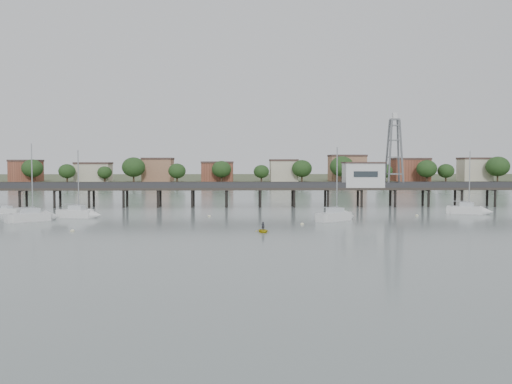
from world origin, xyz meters
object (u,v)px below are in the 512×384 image
sailboat_a (38,217)px  sailboat_c (340,216)px  pier (243,188)px  yellow_dinghy (263,232)px  sailboat_b (83,214)px  white_tender (10,211)px  sailboat_e (473,210)px  lattice_tower (394,153)px

sailboat_a → sailboat_c: (47.84, -0.71, 0.00)m
pier → yellow_dinghy: pier is taller
sailboat_a → sailboat_b: size_ratio=1.08×
white_tender → yellow_dinghy: (44.12, -27.86, -0.50)m
sailboat_e → lattice_tower: bearing=145.3°
lattice_tower → sailboat_e: size_ratio=1.31×
pier → lattice_tower: 32.34m
lattice_tower → yellow_dinghy: 53.20m
lattice_tower → sailboat_c: lattice_tower is taller
pier → sailboat_c: size_ratio=12.29×
sailboat_a → white_tender: 15.23m
lattice_tower → sailboat_b: (-58.48, -22.54, -10.45)m
sailboat_a → yellow_dinghy: bearing=-63.4°
pier → white_tender: bearing=-160.0°
lattice_tower → sailboat_a: size_ratio=1.21×
sailboat_a → sailboat_e: 74.23m
lattice_tower → sailboat_c: (-16.33, -28.10, -10.45)m
pier → sailboat_c: bearing=-61.6°
pier → sailboat_c: 32.09m
sailboat_a → sailboat_e: (73.60, 9.65, 0.01)m
lattice_tower → sailboat_e: 22.64m
pier → lattice_tower: size_ratio=9.68×
lattice_tower → yellow_dinghy: (-29.19, -43.07, -11.10)m
lattice_tower → sailboat_b: bearing=-158.9°
pier → sailboat_b: size_ratio=12.69×
white_tender → sailboat_b: bearing=-4.4°
sailboat_c → sailboat_e: bearing=-16.2°
white_tender → yellow_dinghy: white_tender is taller
lattice_tower → sailboat_e: bearing=-62.0°
sailboat_a → pier: bearing=0.7°
sailboat_b → pier: bearing=53.1°
pier → lattice_tower: (31.50, 0.00, 7.31)m
sailboat_e → white_tender: 82.77m
lattice_tower → white_tender: (-73.31, -15.20, -10.60)m
sailboat_e → sailboat_a: bearing=-145.3°
lattice_tower → white_tender: 75.61m
white_tender → yellow_dinghy: 52.18m
sailboat_a → sailboat_e: sailboat_a is taller
lattice_tower → sailboat_e: (9.43, -17.73, -10.45)m
sailboat_c → sailboat_b: 42.51m
pier → yellow_dinghy: (2.31, -43.07, -3.79)m
lattice_tower → sailboat_b: lattice_tower is taller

